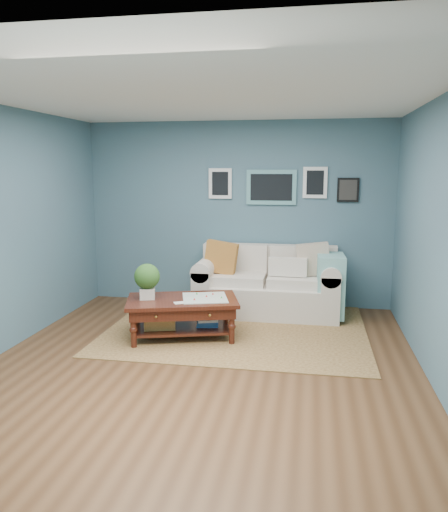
# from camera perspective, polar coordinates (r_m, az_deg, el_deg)

# --- Properties ---
(room_shell) EXTENTS (5.00, 5.02, 2.70)m
(room_shell) POSITION_cam_1_polar(r_m,az_deg,el_deg) (5.01, -2.46, 2.40)
(room_shell) COLOR brown
(room_shell) RESTS_ON ground
(area_rug) EXTENTS (3.21, 2.57, 0.01)m
(area_rug) POSITION_cam_1_polar(r_m,az_deg,el_deg) (6.42, 1.51, -8.31)
(area_rug) COLOR #593618
(area_rug) RESTS_ON ground
(loveseat) EXTENTS (2.03, 0.92, 1.04)m
(loveseat) POSITION_cam_1_polar(r_m,az_deg,el_deg) (7.02, 5.68, -3.20)
(loveseat) COLOR beige
(loveseat) RESTS_ON ground
(coffee_table) EXTENTS (1.46, 1.09, 0.91)m
(coffee_table) POSITION_cam_1_polar(r_m,az_deg,el_deg) (6.02, -5.45, -5.65)
(coffee_table) COLOR #36150C
(coffee_table) RESTS_ON ground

